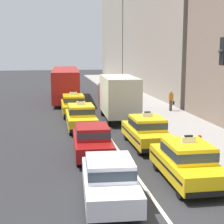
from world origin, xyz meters
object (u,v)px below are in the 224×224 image
box_truck_right_third (118,96)px  pedestrian_near_crosswalk (171,101)px  sedan_left_second (92,140)px  taxi_left_fourth (73,105)px  fire_hydrant (199,141)px  sedan_left_nearest (109,179)px  bus_left_fifth (66,83)px  taxi_left_third (81,116)px  taxi_right_nearest (187,161)px  taxi_right_second (146,131)px

box_truck_right_third → pedestrian_near_crosswalk: box_truck_right_third is taller
sedan_left_second → taxi_left_fourth: taxi_left_fourth is taller
fire_hydrant → sedan_left_second: bearing=179.0°
sedan_left_nearest → bus_left_fifth: bus_left_fifth is taller
taxi_left_fourth → sedan_left_nearest: bearing=-90.0°
box_truck_right_third → fire_hydrant: bearing=-74.9°
taxi_left_third → box_truck_right_third: bearing=44.4°
taxi_right_nearest → taxi_left_fourth: bearing=102.3°
sedan_left_nearest → pedestrian_near_crosswalk: size_ratio=2.64×
sedan_left_second → taxi_left_third: size_ratio=0.96×
taxi_right_second → fire_hydrant: bearing=-30.2°
sedan_left_second → pedestrian_near_crosswalk: size_ratio=2.62×
fire_hydrant → taxi_right_second: bearing=149.8°
taxi_right_nearest → sedan_left_second: bearing=128.5°
taxi_left_third → pedestrian_near_crosswalk: bearing=31.8°
pedestrian_near_crosswalk → taxi_right_second: bearing=-116.5°
sedan_left_nearest → box_truck_right_third: size_ratio=0.63×
sedan_left_nearest → sedan_left_second: same height
taxi_right_nearest → box_truck_right_third: bearing=90.8°
sedan_left_nearest → pedestrian_near_crosswalk: bearing=63.8°
taxi_left_third → taxi_right_nearest: size_ratio=1.00×
taxi_left_fourth → box_truck_right_third: 3.92m
sedan_left_second → box_truck_right_third: (3.08, 9.11, 0.93)m
bus_left_fifth → sedan_left_second: bearing=-89.4°
bus_left_fifth → box_truck_right_third: bearing=-72.8°
taxi_left_fourth → taxi_right_nearest: bearing=-77.7°
bus_left_fifth → taxi_right_nearest: bus_left_fifth is taller
bus_left_fifth → box_truck_right_third: (3.30, -10.65, -0.04)m
sedan_left_second → fire_hydrant: sedan_left_second is taller
box_truck_right_third → sedan_left_nearest: bearing=-102.3°
taxi_left_fourth → fire_hydrant: size_ratio=6.27×
bus_left_fifth → taxi_left_third: bearing=-89.0°
box_truck_right_third → bus_left_fifth: bearing=107.2°
sedan_left_second → box_truck_right_third: bearing=71.3°
taxi_right_second → fire_hydrant: (2.44, -1.42, -0.33)m
taxi_left_fourth → sedan_left_second: bearing=-89.6°
sedan_left_second → taxi_left_third: 6.12m
box_truck_right_third → taxi_left_fourth: bearing=146.0°
sedan_left_nearest → box_truck_right_third: box_truck_right_third is taller
taxi_right_nearest → pedestrian_near_crosswalk: 15.87m
sedan_left_nearest → bus_left_fifth: size_ratio=0.39×
taxi_right_second → taxi_left_third: bearing=122.9°
taxi_right_nearest → box_truck_right_third: (-0.17, 13.19, 0.90)m
sedan_left_second → taxi_left_fourth: (-0.09, 11.24, 0.03)m
bus_left_fifth → taxi_right_nearest: (3.47, -23.84, -0.94)m
taxi_left_third → bus_left_fifth: (-0.24, 13.64, 0.94)m
bus_left_fifth → fire_hydrant: bearing=-73.8°
sedan_left_nearest → box_truck_right_third: (3.15, 14.45, 0.93)m
taxi_left_third → box_truck_right_third: size_ratio=0.65×
sedan_left_second → pedestrian_near_crosswalk: 13.64m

